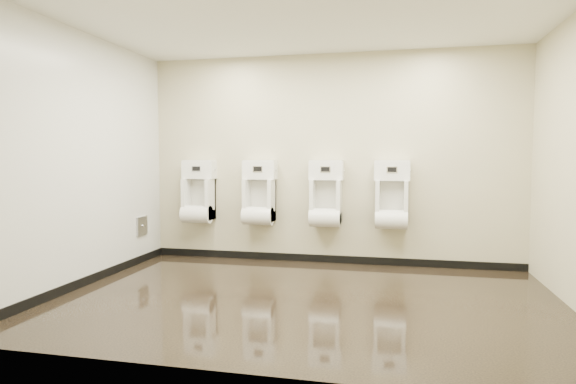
% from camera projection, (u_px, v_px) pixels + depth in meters
% --- Properties ---
extents(ground, '(5.00, 3.50, 0.00)m').
position_uv_depth(ground, '(306.00, 299.00, 4.84)').
color(ground, black).
rests_on(ground, ground).
extents(ceiling, '(5.00, 3.50, 0.00)m').
position_uv_depth(ceiling, '(307.00, 15.00, 4.64)').
color(ceiling, silver).
extents(back_wall, '(5.00, 0.02, 2.80)m').
position_uv_depth(back_wall, '(330.00, 159.00, 6.44)').
color(back_wall, '#C1BA92').
rests_on(back_wall, ground).
extents(front_wall, '(5.00, 0.02, 2.80)m').
position_uv_depth(front_wall, '(257.00, 160.00, 3.04)').
color(front_wall, '#C1BA92').
rests_on(front_wall, ground).
extents(left_wall, '(0.02, 3.50, 2.80)m').
position_uv_depth(left_wall, '(83.00, 160.00, 5.28)').
color(left_wall, '#C1BA92').
rests_on(left_wall, ground).
extents(tile_overlay_left, '(0.01, 3.50, 2.80)m').
position_uv_depth(tile_overlay_left, '(83.00, 160.00, 5.28)').
color(tile_overlay_left, silver).
rests_on(tile_overlay_left, ground).
extents(skirting_back, '(5.00, 0.02, 0.10)m').
position_uv_depth(skirting_back, '(329.00, 259.00, 6.53)').
color(skirting_back, black).
rests_on(skirting_back, ground).
extents(skirting_left, '(0.02, 3.50, 0.10)m').
position_uv_depth(skirting_left, '(87.00, 280.00, 5.37)').
color(skirting_left, black).
rests_on(skirting_left, ground).
extents(access_panel, '(0.04, 0.25, 0.25)m').
position_uv_depth(access_panel, '(142.00, 226.00, 6.51)').
color(access_panel, '#9E9EA3').
rests_on(access_panel, left_wall).
extents(urinal_0, '(0.46, 0.35, 0.86)m').
position_uv_depth(urinal_0, '(198.00, 196.00, 6.73)').
color(urinal_0, white).
rests_on(urinal_0, back_wall).
extents(urinal_1, '(0.46, 0.35, 0.86)m').
position_uv_depth(urinal_1, '(259.00, 197.00, 6.54)').
color(urinal_1, white).
rests_on(urinal_1, back_wall).
extents(urinal_2, '(0.46, 0.35, 0.86)m').
position_uv_depth(urinal_2, '(326.00, 199.00, 6.34)').
color(urinal_2, white).
rests_on(urinal_2, back_wall).
extents(urinal_3, '(0.46, 0.35, 0.86)m').
position_uv_depth(urinal_3, '(392.00, 200.00, 6.15)').
color(urinal_3, white).
rests_on(urinal_3, back_wall).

